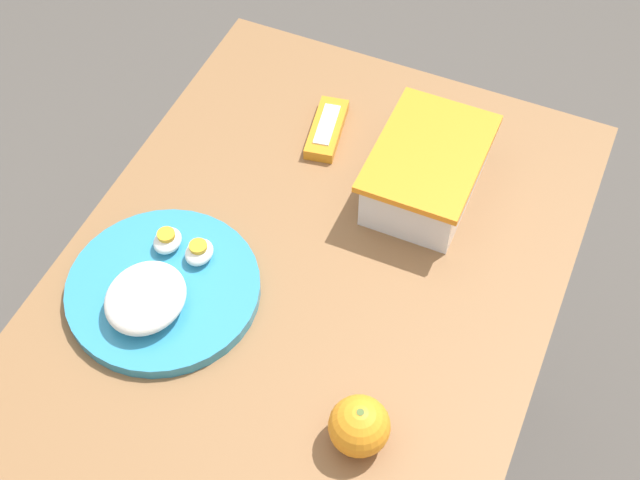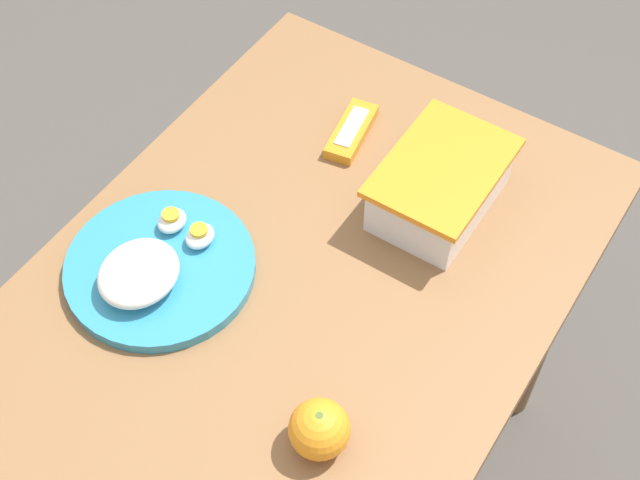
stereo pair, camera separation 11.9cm
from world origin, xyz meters
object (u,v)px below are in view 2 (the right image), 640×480
object	(u,v)px
rice_plate	(156,267)
candy_bar	(352,131)
food_container	(440,188)
orange_fruit	(319,429)

from	to	relation	value
rice_plate	candy_bar	distance (m)	0.37
food_container	rice_plate	distance (m)	0.40
orange_fruit	rice_plate	size ratio (longest dim) A/B	0.29
food_container	orange_fruit	size ratio (longest dim) A/B	2.85
candy_bar	orange_fruit	bearing A→B (deg)	27.53
rice_plate	candy_bar	world-z (taller)	rice_plate
food_container	candy_bar	distance (m)	0.18
orange_fruit	food_container	bearing A→B (deg)	-171.78
food_container	candy_bar	bearing A→B (deg)	-105.54
orange_fruit	candy_bar	bearing A→B (deg)	-152.47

